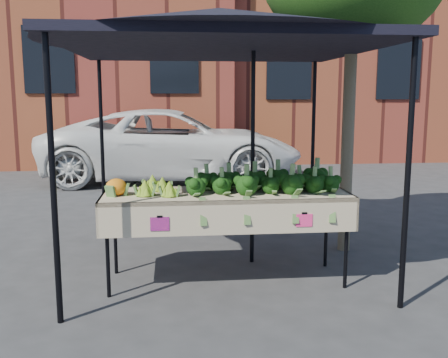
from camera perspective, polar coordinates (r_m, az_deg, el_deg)
ground at (r=5.27m, az=1.03°, el=-11.07°), size 90.00×90.00×0.00m
table at (r=5.08m, az=0.23°, el=-6.50°), size 2.40×0.81×0.90m
canopy at (r=5.53m, az=-0.48°, el=4.49°), size 3.16×3.16×2.74m
broccoli_heap at (r=5.03m, az=4.29°, el=0.13°), size 1.55×0.58×0.27m
romanesco_cluster at (r=4.97m, az=-7.46°, el=-0.40°), size 0.44×0.58×0.21m
cauliflower_pair at (r=4.91m, az=-11.97°, el=-0.76°), size 0.21×0.21×0.18m
vehicle at (r=11.24m, az=-5.92°, el=14.13°), size 1.68×2.65×5.59m
street_tree at (r=6.11m, az=13.95°, el=11.17°), size 2.09×2.09×4.12m
building_left at (r=17.67m, az=-21.26°, el=17.32°), size 12.00×8.00×9.00m
building_right at (r=19.14m, az=18.27°, el=16.05°), size 12.00×8.00×8.50m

